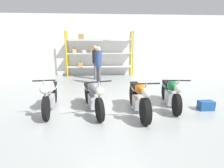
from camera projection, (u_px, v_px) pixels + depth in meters
The scene contains 10 objects.
ground_plane at pixel (113, 109), 5.36m from camera, with size 30.00×30.00×0.00m, color #9EA3A0.
back_wall at pixel (105, 45), 10.65m from camera, with size 30.00×0.08×3.60m.
shelving_rack at pixel (97, 52), 10.35m from camera, with size 3.95×0.63×2.64m.
motorcycle_white at pixel (50, 94), 5.13m from camera, with size 0.56×2.02×1.07m.
motorcycle_grey at pixel (93, 95), 5.11m from camera, with size 0.84×2.08×1.06m.
motorcycle_orange at pixel (139, 98), 4.95m from camera, with size 0.71×2.06×1.05m.
motorcycle_green at pixel (171, 93), 5.48m from camera, with size 0.66×1.99×1.01m.
person_browsing at pixel (95, 59), 9.44m from camera, with size 0.41×0.41×1.82m.
person_near_rack at pixel (98, 62), 8.27m from camera, with size 0.44×0.44×1.80m.
toolbox at pixel (206, 105), 5.28m from camera, with size 0.44×0.26×0.28m.
Camera 1 is at (-0.41, -5.01, 2.01)m, focal length 28.00 mm.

